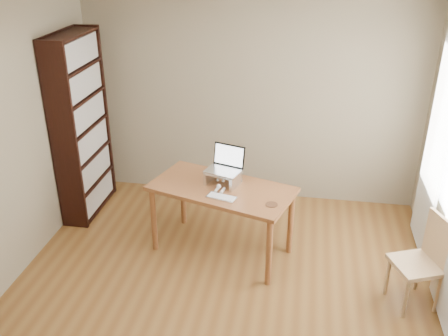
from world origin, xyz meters
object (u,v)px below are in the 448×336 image
at_px(bookshelf, 81,127).
at_px(desk, 222,196).
at_px(laptop, 224,164).
at_px(keyboard, 221,197).
at_px(cat, 226,177).
at_px(chair, 425,261).

xyz_separation_m(bookshelf, desk, (1.72, -0.61, -0.40)).
bearing_deg(laptop, keyboard, -66.81).
distance_m(bookshelf, desk, 1.86).
bearing_deg(cat, laptop, 135.88).
height_order(bookshelf, chair, bookshelf).
relative_size(bookshelf, desk, 1.36).
relative_size(bookshelf, laptop, 5.36).
bearing_deg(bookshelf, laptop, -15.44).
xyz_separation_m(bookshelf, laptop, (1.72, -0.47, -0.11)).
height_order(laptop, cat, laptop).
bearing_deg(cat, bookshelf, 173.08).
height_order(bookshelf, laptop, bookshelf).
relative_size(keyboard, cat, 0.64).
distance_m(keyboard, cat, 0.34).
relative_size(laptop, keyboard, 1.29).
xyz_separation_m(desk, keyboard, (0.04, -0.22, 0.11)).
bearing_deg(desk, laptop, 107.31).
bearing_deg(bookshelf, cat, -16.14).
bearing_deg(desk, keyboard, -63.14).
bearing_deg(keyboard, desk, 114.19).
relative_size(laptop, cat, 0.82).
bearing_deg(desk, cat, 96.34).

